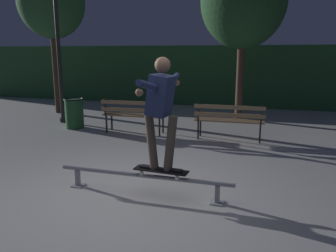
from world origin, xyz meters
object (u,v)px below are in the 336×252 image
object	(u,v)px
park_bench_leftmost	(133,113)
grind_rail	(143,178)
tree_behind_benches	(243,1)
skateboard	(161,171)
park_bench_left_center	(229,118)
tree_far_left	(51,2)
trash_can	(74,113)
lamp_post_left	(58,35)
skateboarder	(161,105)

from	to	relation	value
park_bench_leftmost	grind_rail	bearing A→B (deg)	-65.62
park_bench_leftmost	tree_behind_benches	xyz separation A→B (m)	(2.37, 2.62, 2.89)
skateboard	tree_behind_benches	distance (m)	6.78
tree_behind_benches	park_bench_left_center	bearing A→B (deg)	-89.79
skateboard	tree_far_left	size ratio (longest dim) A/B	0.17
grind_rail	tree_far_left	distance (m)	8.24
trash_can	tree_behind_benches	bearing A→B (deg)	30.97
park_bench_leftmost	tree_far_left	size ratio (longest dim) A/B	0.34
tree_behind_benches	lamp_post_left	distance (m)	5.33
skateboarder	tree_far_left	size ratio (longest dim) A/B	0.33
skateboard	park_bench_leftmost	distance (m)	3.88
lamp_post_left	trash_can	world-z (taller)	lamp_post_left
grind_rail	tree_behind_benches	xyz separation A→B (m)	(0.82, 6.03, 3.18)
grind_rail	skateboarder	distance (m)	1.11
skateboarder	tree_far_left	world-z (taller)	tree_far_left
grind_rail	tree_behind_benches	size ratio (longest dim) A/B	0.55
grind_rail	lamp_post_left	bearing A→B (deg)	134.45
park_bench_leftmost	park_bench_left_center	size ratio (longest dim) A/B	1.00
tree_behind_benches	skateboarder	bearing A→B (deg)	-95.15
park_bench_leftmost	tree_behind_benches	bearing A→B (deg)	47.86
skateboarder	lamp_post_left	bearing A→B (deg)	136.30
skateboard	tree_far_left	world-z (taller)	tree_far_left
park_bench_leftmost	trash_can	distance (m)	1.77
skateboard	park_bench_leftmost	bearing A→B (deg)	118.02
grind_rail	park_bench_left_center	world-z (taller)	park_bench_left_center
skateboarder	park_bench_leftmost	distance (m)	3.95
tree_behind_benches	lamp_post_left	xyz separation A→B (m)	(-4.90, -1.87, -0.94)
trash_can	park_bench_left_center	bearing A→B (deg)	-1.88
skateboard	trash_can	world-z (taller)	trash_can
skateboard	grind_rail	bearing A→B (deg)	-180.00
lamp_post_left	trash_can	bearing A→B (deg)	-38.35
lamp_post_left	trash_can	xyz separation A→B (m)	(0.77, -0.61, -2.07)
tree_far_left	park_bench_leftmost	bearing A→B (deg)	-30.25
tree_behind_benches	skateboard	bearing A→B (deg)	-95.18
skateboard	lamp_post_left	distance (m)	6.38
skateboarder	park_bench_left_center	xyz separation A→B (m)	(0.55, 3.42, -0.78)
tree_far_left	trash_can	xyz separation A→B (m)	(1.83, -1.96, -3.15)
grind_rail	lamp_post_left	distance (m)	6.25
park_bench_leftmost	tree_far_left	distance (m)	5.15
park_bench_left_center	tree_far_left	xyz separation A→B (m)	(-5.97, 2.10, 3.03)
skateboard	trash_can	size ratio (longest dim) A/B	0.99
skateboard	park_bench_left_center	world-z (taller)	park_bench_left_center
grind_rail	trash_can	distance (m)	4.86
park_bench_left_center	lamp_post_left	size ratio (longest dim) A/B	0.41
skateboarder	trash_can	world-z (taller)	skateboarder
skateboard	park_bench_leftmost	size ratio (longest dim) A/B	0.49
grind_rail	park_bench_left_center	bearing A→B (deg)	76.41
park_bench_leftmost	trash_can	bearing A→B (deg)	175.59
tree_far_left	grind_rail	bearing A→B (deg)	-46.99
tree_far_left	trash_can	world-z (taller)	tree_far_left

